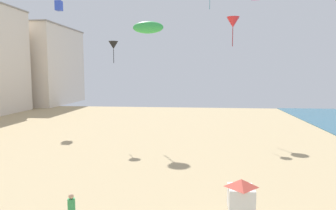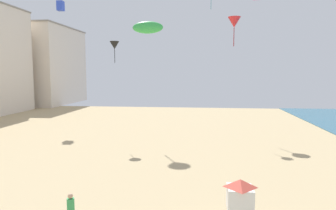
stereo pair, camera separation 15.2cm
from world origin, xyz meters
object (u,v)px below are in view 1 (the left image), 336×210
at_px(kite_blue_box, 59,6).
at_px(kite_green_parafoil, 148,27).
at_px(lifeguard_stand, 241,195).
at_px(kite_red_delta, 233,22).
at_px(kite_flyer, 72,209).
at_px(kite_black_delta, 113,45).

bearing_deg(kite_blue_box, kite_green_parafoil, -55.77).
xyz_separation_m(lifeguard_stand, kite_red_delta, (1.93, 23.58, 11.13)).
height_order(kite_green_parafoil, kite_blue_box, kite_blue_box).
relative_size(kite_red_delta, kite_green_parafoil, 2.00).
height_order(kite_flyer, kite_blue_box, kite_blue_box).
bearing_deg(kite_blue_box, kite_black_delta, -42.64).
bearing_deg(kite_flyer, kite_black_delta, 54.91).
xyz_separation_m(kite_red_delta, kite_black_delta, (-12.85, -5.05, -2.95)).
bearing_deg(kite_blue_box, lifeguard_stand, -52.83).
bearing_deg(kite_flyer, kite_red_delta, 23.05).
height_order(lifeguard_stand, kite_black_delta, kite_black_delta).
bearing_deg(kite_red_delta, kite_green_parafoil, -108.37).
distance_m(kite_flyer, kite_red_delta, 28.32).
bearing_deg(kite_red_delta, kite_flyer, -111.93).
xyz_separation_m(kite_green_parafoil, kite_black_delta, (-6.24, 14.86, 0.42)).
xyz_separation_m(kite_flyer, kite_green_parafoil, (2.96, 3.87, 8.68)).
bearing_deg(lifeguard_stand, kite_blue_box, 112.74).
relative_size(lifeguard_stand, kite_red_delta, 0.76).
relative_size(kite_green_parafoil, kite_blue_box, 1.28).
distance_m(lifeguard_stand, kite_green_parafoil, 9.78).
relative_size(kite_flyer, lifeguard_stand, 0.64).
bearing_deg(kite_red_delta, kite_black_delta, -158.56).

